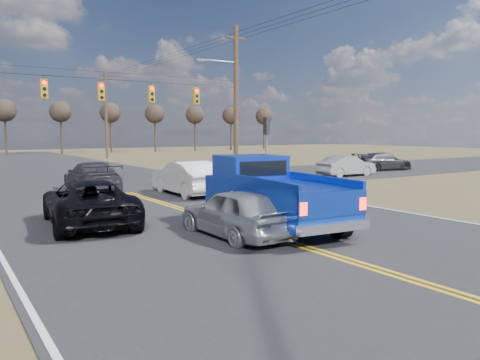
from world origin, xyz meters
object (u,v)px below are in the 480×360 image
dgrey_car_queue (92,177)px  silver_suv (236,212)px  pickup_truck (271,194)px  black_suv (88,203)px  cross_car_east_near (346,166)px  cross_car_east_far (383,162)px  white_car_queue (187,178)px

dgrey_car_queue → silver_suv: bearing=97.2°
pickup_truck → black_suv: size_ratio=1.15×
cross_car_east_near → cross_car_east_far: size_ratio=0.88×
pickup_truck → black_suv: pickup_truck is taller
silver_suv → cross_car_east_near: 20.23m
silver_suv → cross_car_east_far: 26.36m
black_suv → white_car_queue: bearing=-134.4°
black_suv → white_car_queue: 7.89m
cross_car_east_near → white_car_queue: bearing=101.8°
pickup_truck → black_suv: bearing=148.9°
white_car_queue → dgrey_car_queue: white_car_queue is taller
white_car_queue → dgrey_car_queue: (-3.54, 3.66, -0.05)m
dgrey_car_queue → cross_car_east_far: bearing=-173.2°
silver_suv → cross_car_east_near: silver_suv is taller
cross_car_east_far → cross_car_east_near: bearing=117.3°
silver_suv → cross_car_east_far: bearing=-149.7°
pickup_truck → white_car_queue: bearing=86.8°
silver_suv → white_car_queue: white_car_queue is taller
white_car_queue → pickup_truck: bearing=82.7°
black_suv → white_car_queue: (6.10, 5.00, 0.07)m
cross_car_east_near → silver_suv: bearing=126.1°
black_suv → pickup_truck: bearing=149.2°
pickup_truck → cross_car_east_near: (14.94, 11.15, -0.38)m
dgrey_car_queue → cross_car_east_far: 23.18m
silver_suv → cross_car_east_far: (22.62, 13.54, -0.01)m
white_car_queue → cross_car_east_near: size_ratio=1.17×
silver_suv → black_suv: 5.10m
dgrey_car_queue → cross_car_east_near: bearing=-178.9°
dgrey_car_queue → cross_car_east_near: 17.14m
white_car_queue → black_suv: bearing=41.1°
cross_car_east_far → silver_suv: bearing=130.6°
dgrey_car_queue → cross_car_east_near: size_ratio=1.24×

